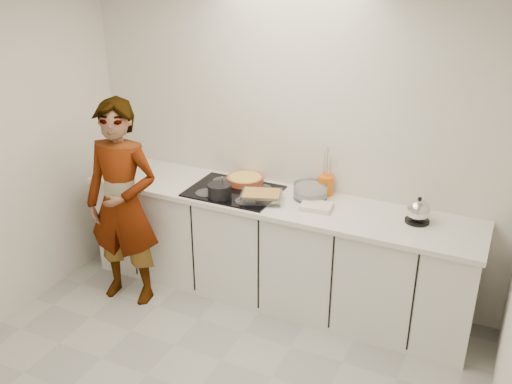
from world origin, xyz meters
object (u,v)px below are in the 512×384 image
at_px(mixing_bowl, 310,191).
at_px(tart_dish, 245,179).
at_px(saucepan, 220,190).
at_px(cook, 123,204).
at_px(kettle, 418,212).
at_px(baking_dish, 261,196).
at_px(hob, 234,191).
at_px(utensil_crock, 325,185).

bearing_deg(mixing_bowl, tart_dish, 176.02).
height_order(saucepan, cook, cook).
bearing_deg(kettle, mixing_bowl, 175.90).
bearing_deg(kettle, baking_dish, -172.28).
distance_m(hob, baking_dish, 0.29).
distance_m(mixing_bowl, utensil_crock, 0.15).
bearing_deg(cook, saucepan, 18.05).
height_order(saucepan, baking_dish, saucepan).
distance_m(kettle, utensil_crock, 0.79).
height_order(tart_dish, baking_dish, baking_dish).
bearing_deg(hob, cook, -146.40).
bearing_deg(baking_dish, kettle, 7.72).
bearing_deg(cook, mixing_bowl, 17.99).
xyz_separation_m(kettle, cook, (-2.20, -0.58, -0.14)).
distance_m(hob, utensil_crock, 0.75).
xyz_separation_m(saucepan, utensil_crock, (0.73, 0.44, 0.01)).
xyz_separation_m(hob, utensil_crock, (0.69, 0.28, 0.07)).
relative_size(tart_dish, cook, 0.23).
bearing_deg(hob, utensil_crock, 21.91).
relative_size(hob, baking_dish, 1.92).
height_order(baking_dish, mixing_bowl, mixing_bowl).
xyz_separation_m(mixing_bowl, utensil_crock, (0.08, 0.13, 0.02)).
xyz_separation_m(hob, kettle, (1.46, 0.09, 0.08)).
height_order(tart_dish, kettle, kettle).
height_order(kettle, cook, cook).
relative_size(tart_dish, saucepan, 1.92).
distance_m(kettle, cook, 2.28).
height_order(hob, kettle, kettle).
xyz_separation_m(tart_dish, saucepan, (-0.05, -0.35, 0.02)).
distance_m(tart_dish, saucepan, 0.36).
bearing_deg(hob, mixing_bowl, 13.96).
height_order(utensil_crock, cook, cook).
bearing_deg(baking_dish, tart_dish, 136.06).
relative_size(utensil_crock, cook, 0.09).
distance_m(hob, kettle, 1.46).
bearing_deg(saucepan, hob, 74.75).
relative_size(hob, mixing_bowl, 2.51).
bearing_deg(utensil_crock, saucepan, -149.23).
relative_size(baking_dish, utensil_crock, 2.39).
bearing_deg(kettle, utensil_crock, 166.31).
relative_size(tart_dish, baking_dish, 1.04).
bearing_deg(mixing_bowl, utensil_crock, 56.80).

